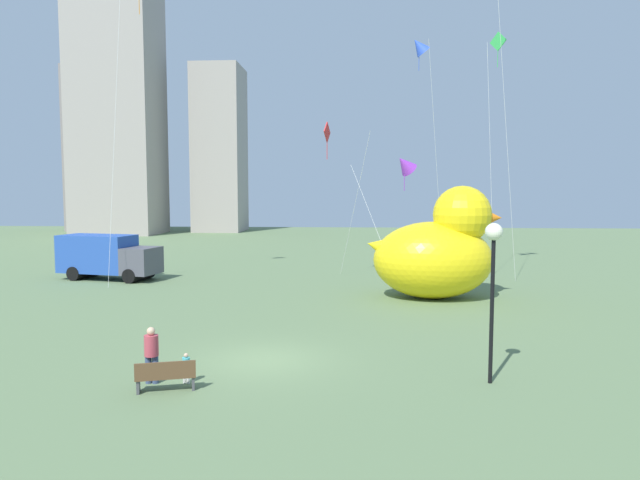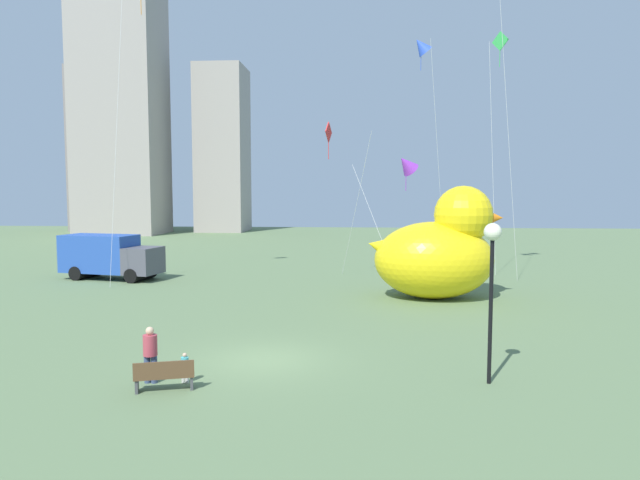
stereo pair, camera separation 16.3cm
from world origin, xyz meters
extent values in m
plane|color=#5E764E|center=(0.00, 0.00, 0.00)|extent=(140.00, 140.00, 0.00)
cube|color=brown|center=(-2.31, -3.13, 0.42)|extent=(1.74, 0.90, 0.06)
cube|color=brown|center=(-2.26, -3.32, 0.68)|extent=(1.63, 0.53, 0.45)
cube|color=#47474C|center=(-3.04, -3.34, 0.20)|extent=(0.18, 0.38, 0.39)
cube|color=#47474C|center=(-1.58, -2.92, 0.20)|extent=(0.18, 0.38, 0.39)
cylinder|color=#38476B|center=(-3.05, -2.51, 0.42)|extent=(0.19, 0.19, 0.83)
cylinder|color=#38476B|center=(-2.84, -2.51, 0.42)|extent=(0.19, 0.19, 0.83)
cylinder|color=#B23F4C|center=(-2.94, -2.51, 1.14)|extent=(0.42, 0.42, 0.62)
sphere|color=#D8AD8C|center=(-2.94, -2.51, 1.58)|extent=(0.24, 0.24, 0.24)
cylinder|color=silver|center=(-1.98, -2.46, 0.22)|extent=(0.10, 0.10, 0.45)
cylinder|color=silver|center=(-1.86, -2.46, 0.22)|extent=(0.10, 0.10, 0.45)
cylinder|color=#4CBFC6|center=(-1.92, -2.46, 0.62)|extent=(0.22, 0.22, 0.34)
sphere|color=#D8AD8C|center=(-1.92, -2.46, 0.85)|extent=(0.13, 0.13, 0.13)
ellipsoid|color=yellow|center=(7.13, 11.69, 2.04)|extent=(6.25, 4.62, 4.07)
sphere|color=yellow|center=(8.63, 11.69, 4.44)|extent=(3.04, 3.04, 3.04)
cone|color=orange|center=(9.99, 11.69, 4.29)|extent=(1.37, 1.37, 1.37)
cone|color=yellow|center=(4.41, 11.69, 2.72)|extent=(1.87, 1.63, 1.96)
cylinder|color=black|center=(7.10, -1.85, 2.16)|extent=(0.12, 0.12, 4.31)
sphere|color=#EAEACC|center=(7.10, -1.85, 4.52)|extent=(0.51, 0.51, 0.51)
cube|color=#264CA5|center=(-13.60, 17.02, 1.65)|extent=(5.01, 3.20, 2.40)
cube|color=#4C4C56|center=(-10.45, 16.37, 1.29)|extent=(2.23, 2.62, 1.68)
cylinder|color=black|center=(-10.64, 16.41, 0.45)|extent=(1.37, 2.53, 0.90)
cylinder|color=black|center=(-14.60, 17.23, 0.45)|extent=(1.37, 2.53, 0.90)
cube|color=gray|center=(-34.00, 61.93, 11.43)|extent=(6.68, 7.77, 22.86)
cube|color=#9E938C|center=(-28.00, 54.97, 20.59)|extent=(10.49, 8.39, 41.18)
cube|color=#9E938C|center=(-16.00, 60.85, 11.35)|extent=(6.47, 7.65, 22.70)
cylinder|color=silver|center=(12.11, 20.94, 7.83)|extent=(0.67, 0.80, 15.66)
cube|color=green|center=(12.49, 21.26, 15.66)|extent=(0.91, 0.98, 1.27)
cylinder|color=green|center=(12.49, 21.26, 14.76)|extent=(0.04, 0.04, 1.60)
cylinder|color=silver|center=(12.23, 17.67, 10.01)|extent=(1.98, 0.72, 20.02)
cylinder|color=silver|center=(-11.56, 15.43, 8.92)|extent=(0.20, 3.46, 17.84)
cylinder|color=orange|center=(-9.84, 15.52, 16.94)|extent=(0.04, 0.04, 1.60)
cylinder|color=silver|center=(8.66, 22.28, 7.94)|extent=(1.62, 2.45, 15.88)
cone|color=blue|center=(7.45, 23.08, 15.87)|extent=(1.76, 1.42, 1.55)
cylinder|color=blue|center=(7.45, 23.08, 14.97)|extent=(0.04, 0.04, 1.60)
cylinder|color=silver|center=(2.96, 18.57, 4.68)|extent=(1.92, 3.52, 9.37)
cube|color=red|center=(1.22, 17.62, 9.37)|extent=(0.37, 1.25, 1.27)
cylinder|color=red|center=(1.22, 17.62, 8.47)|extent=(0.04, 0.04, 1.60)
cylinder|color=silver|center=(4.17, 16.71, 3.69)|extent=(2.96, 3.94, 7.39)
cone|color=purple|center=(6.12, 18.18, 7.38)|extent=(1.90, 1.76, 1.55)
cylinder|color=purple|center=(6.12, 18.18, 6.48)|extent=(0.04, 0.04, 1.60)
camera|label=1|loc=(3.11, -18.80, 5.72)|focal=32.23mm
camera|label=2|loc=(3.27, -18.79, 5.72)|focal=32.23mm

